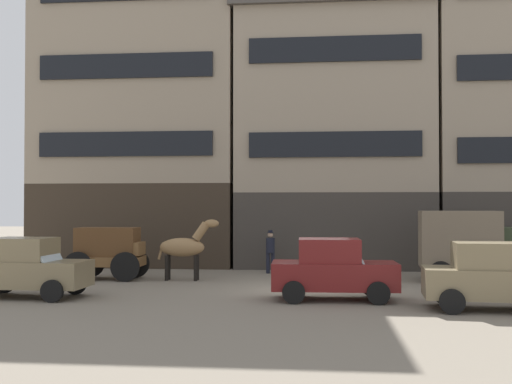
% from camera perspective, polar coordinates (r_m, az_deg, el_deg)
% --- Properties ---
extents(ground_plane, '(120.00, 120.00, 0.00)m').
position_cam_1_polar(ground_plane, '(21.16, 4.96, -8.89)').
color(ground_plane, slate).
extents(building_far_left, '(9.97, 5.71, 18.38)m').
position_cam_1_polar(building_far_left, '(31.83, -10.31, 10.41)').
color(building_far_left, '#33281E').
rests_on(building_far_left, ground_plane).
extents(building_center_left, '(9.35, 5.71, 12.19)m').
position_cam_1_polar(building_center_left, '(30.13, 7.01, 5.09)').
color(building_center_left, '#38332D').
rests_on(building_center_left, ground_plane).
extents(cargo_wagon, '(2.92, 1.55, 1.98)m').
position_cam_1_polar(cargo_wagon, '(24.70, -13.22, -5.09)').
color(cargo_wagon, brown).
rests_on(cargo_wagon, ground_plane).
extents(draft_horse, '(2.34, 0.63, 2.30)m').
position_cam_1_polar(draft_horse, '(23.90, -6.49, -4.95)').
color(draft_horse, '#937047').
rests_on(draft_horse, ground_plane).
extents(delivery_truck_near, '(4.47, 2.42, 2.62)m').
position_cam_1_polar(delivery_truck_near, '(24.51, 19.31, -4.43)').
color(delivery_truck_near, '#2D3823').
rests_on(delivery_truck_near, ground_plane).
extents(sedan_dark, '(3.81, 2.09, 1.83)m').
position_cam_1_polar(sedan_dark, '(18.16, 20.71, -7.18)').
color(sedan_dark, '#7A6B4C').
rests_on(sedan_dark, ground_plane).
extents(sedan_light, '(3.74, 1.93, 1.83)m').
position_cam_1_polar(sedan_light, '(20.61, -20.14, -6.47)').
color(sedan_light, '#7A6B4C').
rests_on(sedan_light, ground_plane).
extents(sedan_parked_curb, '(3.75, 1.95, 1.83)m').
position_cam_1_polar(sedan_parked_curb, '(19.00, 7.01, -6.99)').
color(sedan_parked_curb, maroon).
rests_on(sedan_parked_curb, ground_plane).
extents(pedestrian_officer, '(0.46, 0.46, 1.79)m').
position_cam_1_polar(pedestrian_officer, '(26.21, 1.31, -5.26)').
color(pedestrian_officer, black).
rests_on(pedestrian_officer, ground_plane).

